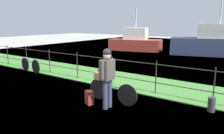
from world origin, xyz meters
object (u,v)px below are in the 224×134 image
at_px(moored_boat_near, 135,42).
at_px(mooring_bollard, 212,104).
at_px(bicycle_parked, 30,65).
at_px(backpack_on_paving, 89,98).
at_px(moored_boat_far, 218,44).
at_px(cyclist_person, 107,73).
at_px(bicycle_main, 112,91).
at_px(terrier_dog, 102,70).
at_px(wooden_crate, 101,76).

bearing_deg(moored_boat_near, mooring_bollard, -51.24).
height_order(bicycle_parked, moored_boat_near, moored_boat_near).
height_order(backpack_on_paving, mooring_bollard, same).
relative_size(mooring_bollard, moored_boat_far, 0.06).
height_order(cyclist_person, mooring_bollard, cyclist_person).
xyz_separation_m(cyclist_person, mooring_bollard, (2.44, 1.43, -0.80)).
bearing_deg(bicycle_main, mooring_bollard, 20.66).
xyz_separation_m(cyclist_person, bicycle_parked, (-5.79, 1.54, -0.65)).
bearing_deg(terrier_dog, mooring_bollard, 18.40).
bearing_deg(bicycle_main, backpack_on_paving, -129.57).
distance_m(terrier_dog, moored_boat_near, 12.48).
height_order(bicycle_main, cyclist_person, cyclist_person).
height_order(wooden_crate, backpack_on_paving, wooden_crate).
bearing_deg(mooring_bollard, bicycle_main, -159.34).
relative_size(moored_boat_near, moored_boat_far, 0.68).
distance_m(bicycle_main, cyclist_person, 0.82).
relative_size(cyclist_person, backpack_on_paving, 4.21).
height_order(bicycle_main, bicycle_parked, bicycle_parked).
distance_m(wooden_crate, moored_boat_near, 12.46).
height_order(terrier_dog, moored_boat_far, moored_boat_far).
xyz_separation_m(terrier_dog, moored_boat_near, (-5.30, 11.29, -0.25)).
height_order(cyclist_person, moored_boat_far, moored_boat_far).
xyz_separation_m(bicycle_main, backpack_on_paving, (-0.43, -0.52, -0.14)).
bearing_deg(backpack_on_paving, moored_boat_near, 139.53).
bearing_deg(wooden_crate, moored_boat_far, 85.33).
distance_m(mooring_bollard, bicycle_parked, 8.23).
relative_size(bicycle_main, bicycle_parked, 1.01).
bearing_deg(cyclist_person, mooring_bollard, 30.46).
xyz_separation_m(wooden_crate, moored_boat_near, (-5.28, 11.29, -0.06)).
bearing_deg(cyclist_person, terrier_dog, 140.20).
bearing_deg(cyclist_person, moored_boat_far, 88.04).
relative_size(wooden_crate, mooring_bollard, 1.00).
distance_m(bicycle_main, terrier_dog, 0.71).
xyz_separation_m(wooden_crate, terrier_dog, (0.02, 0.00, 0.19)).
xyz_separation_m(wooden_crate, backpack_on_paving, (-0.05, -0.52, -0.56)).
height_order(mooring_bollard, bicycle_parked, bicycle_parked).
relative_size(backpack_on_paving, moored_boat_near, 0.09).
height_order(wooden_crate, cyclist_person, cyclist_person).
xyz_separation_m(wooden_crate, bicycle_parked, (-5.23, 1.09, -0.41)).
relative_size(bicycle_parked, moored_boat_near, 0.37).
xyz_separation_m(backpack_on_paving, moored_boat_far, (1.03, 12.58, 0.64)).
bearing_deg(terrier_dog, moored_boat_near, 115.15).
bearing_deg(mooring_bollard, moored_boat_far, 100.30).
bearing_deg(bicycle_parked, cyclist_person, -14.85).
relative_size(terrier_dog, moored_boat_far, 0.05).
xyz_separation_m(backpack_on_paving, mooring_bollard, (3.04, 1.51, -0.00)).
bearing_deg(wooden_crate, terrier_dog, 0.57).
distance_m(bicycle_main, wooden_crate, 0.57).
relative_size(wooden_crate, cyclist_person, 0.24).
distance_m(wooden_crate, backpack_on_paving, 0.77).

